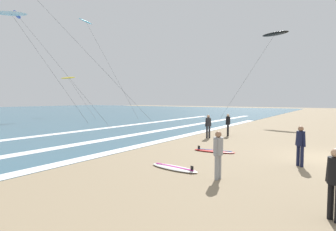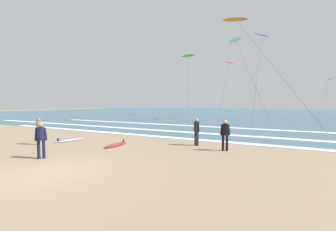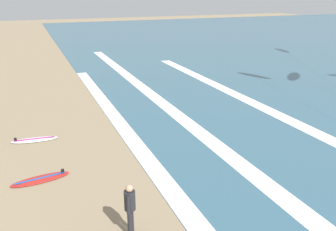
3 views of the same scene
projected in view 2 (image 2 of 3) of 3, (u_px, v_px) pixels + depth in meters
name	position (u px, v px, depth m)	size (l,w,h in m)	color
ground_plane	(47.00, 173.00, 8.10)	(160.00, 160.00, 0.00)	#937F60
ocean_surface	(256.00, 113.00, 55.43)	(140.00, 90.00, 0.01)	#386075
wave_foam_shoreline	(175.00, 138.00, 16.12)	(38.16, 0.77, 0.01)	white
wave_foam_mid_break	(186.00, 132.00, 19.34)	(57.18, 0.86, 0.01)	white
wave_foam_outer_break	(224.00, 127.00, 23.09)	(45.34, 0.90, 0.01)	white
surfer_left_near	(197.00, 129.00, 13.25)	(0.48, 0.33, 1.60)	#232328
surfer_background_far	(41.00, 137.00, 10.11)	(0.39, 0.45, 1.60)	#141938
surfer_left_far	(39.00, 129.00, 13.50)	(0.51, 0.32, 1.60)	gray
surfer_foreground_main	(225.00, 132.00, 11.76)	(0.50, 0.32, 1.60)	black
surfboard_left_pile	(116.00, 145.00, 13.28)	(0.87, 2.16, 0.25)	red
surfboard_near_water	(70.00, 140.00, 15.07)	(0.80, 2.15, 0.25)	silver
kite_blue_high_left	(262.00, 35.00, 34.69)	(2.40, 16.21, 13.08)	blue
kite_orange_mid_center	(236.00, 20.00, 29.71)	(11.06, 9.22, 13.61)	orange
kite_lime_far_left	(188.00, 56.00, 44.00)	(6.65, 11.92, 11.86)	#70C628
kite_white_far_right	(235.00, 40.00, 32.16)	(6.71, 6.52, 11.62)	white
kite_yellow_distant_high	(330.00, 79.00, 33.50)	(2.86, 10.63, 6.27)	yellow
kite_red_distant_low	(229.00, 63.00, 48.39)	(2.16, 13.42, 11.30)	red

